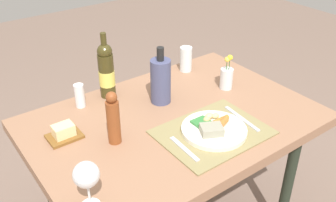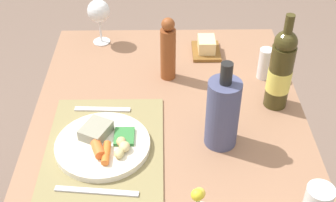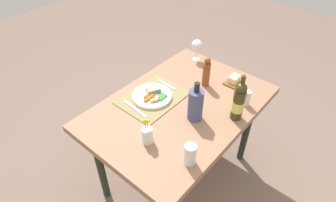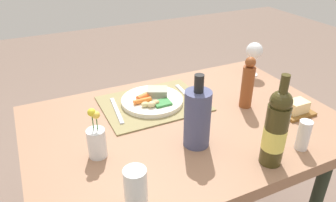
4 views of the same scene
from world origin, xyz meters
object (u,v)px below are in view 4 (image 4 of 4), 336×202
flower_vase (97,141)px  butter_dish (297,109)px  pepper_mill (248,84)px  water_tumbler (136,192)px  wine_glass (254,51)px  fork (184,93)px  dining_table (185,138)px  dinner_plate (152,100)px  wine_bottle (276,129)px  knife (117,110)px  cooler_bottle (197,118)px  salt_shaker (303,135)px

flower_vase → butter_dish: bearing=174.2°
pepper_mill → butter_dish: (-0.15, 0.14, -0.08)m
water_tumbler → flower_vase: bearing=-82.2°
wine_glass → water_tumbler: bearing=34.3°
fork → dining_table: bearing=65.5°
dinner_plate → pepper_mill: size_ratio=1.19×
butter_dish → wine_bottle: wine_bottle is taller
knife → butter_dish: 0.73m
dinner_plate → pepper_mill: bearing=151.6°
pepper_mill → flower_vase: 0.65m
dinner_plate → butter_dish: butter_dish is taller
dinner_plate → cooler_bottle: (-0.03, 0.33, 0.09)m
dinner_plate → salt_shaker: salt_shaker is taller
dinner_plate → flower_vase: flower_vase is taller
knife → salt_shaker: 0.71m
dinner_plate → fork: size_ratio=1.54×
water_tumbler → pepper_mill: bearing=-152.2°
dinner_plate → butter_dish: (-0.50, 0.33, 0.00)m
fork → pepper_mill: pepper_mill is taller
wine_glass → fork: bearing=6.1°
knife → wine_bottle: wine_bottle is taller
dining_table → flower_vase: bearing=9.3°
wine_bottle → cooler_bottle: wine_bottle is taller
wine_glass → cooler_bottle: size_ratio=0.64×
dinner_plate → flower_vase: 0.39m
dinner_plate → knife: dinner_plate is taller
wine_bottle → cooler_bottle: bearing=-48.4°
knife → butter_dish: butter_dish is taller
water_tumbler → cooler_bottle: cooler_bottle is taller
butter_dish → wine_bottle: 0.37m
water_tumbler → butter_dish: bearing=-166.3°
pepper_mill → cooler_bottle: bearing=23.7°
wine_bottle → wine_glass: bearing=-123.3°
fork → pepper_mill: bearing=134.1°
knife → butter_dish: bearing=159.5°
pepper_mill → butter_dish: bearing=137.2°
flower_vase → wine_bottle: size_ratio=0.57×
salt_shaker → wine_bottle: size_ratio=0.35×
dinner_plate → salt_shaker: 0.61m
wine_bottle → cooler_bottle: 0.25m
pepper_mill → wine_bottle: 0.36m
dining_table → butter_dish: butter_dish is taller
flower_vase → salt_shaker: size_ratio=1.63×
wine_glass → butter_dish: size_ratio=1.32×
water_tumbler → knife: bearing=-101.6°
knife → dining_table: bearing=145.7°
wine_glass → pepper_mill: bearing=47.6°
dining_table → wine_glass: (-0.52, -0.25, 0.20)m
fork → cooler_bottle: cooler_bottle is taller
cooler_bottle → salt_shaker: bearing=150.4°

